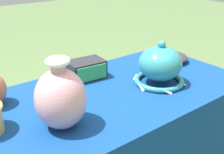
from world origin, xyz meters
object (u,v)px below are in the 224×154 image
(mosaic_tile_box, at_px, (86,69))
(bowl_shallow_charcoal, at_px, (171,57))
(vase_tall_bulbous, at_px, (61,98))
(vase_dome_bell, at_px, (160,66))

(mosaic_tile_box, relative_size, bowl_shallow_charcoal, 0.99)
(vase_tall_bulbous, xyz_separation_m, bowl_shallow_charcoal, (0.71, 0.18, -0.08))
(vase_tall_bulbous, distance_m, mosaic_tile_box, 0.39)
(vase_tall_bulbous, distance_m, vase_dome_bell, 0.48)
(mosaic_tile_box, distance_m, bowl_shallow_charcoal, 0.45)
(vase_dome_bell, distance_m, bowl_shallow_charcoal, 0.28)
(vase_tall_bulbous, bearing_deg, vase_dome_bell, 4.58)
(mosaic_tile_box, xyz_separation_m, bowl_shallow_charcoal, (0.44, -0.09, -0.02))
(vase_tall_bulbous, distance_m, bowl_shallow_charcoal, 0.74)
(mosaic_tile_box, bearing_deg, vase_tall_bulbous, -128.89)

